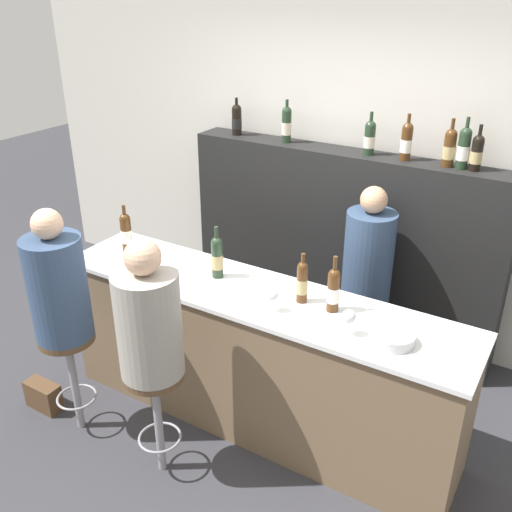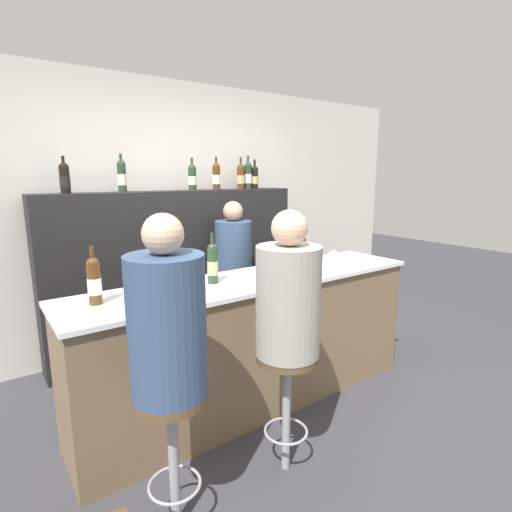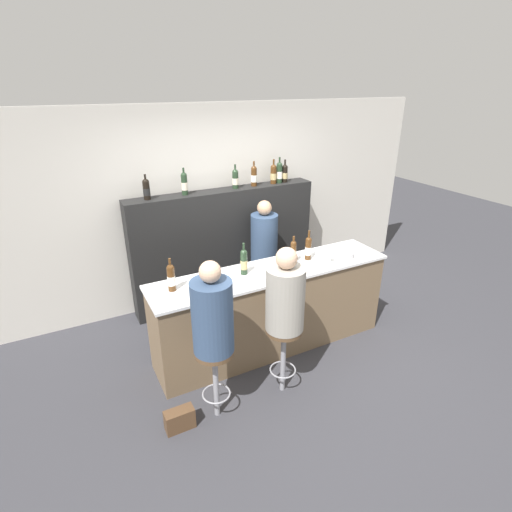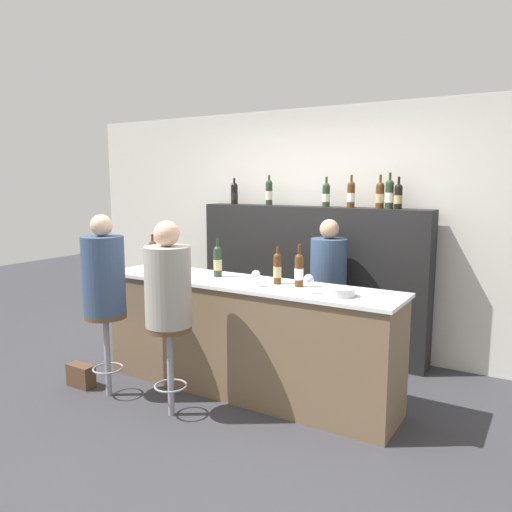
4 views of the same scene
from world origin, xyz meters
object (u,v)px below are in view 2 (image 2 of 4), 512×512
(wine_glass_0, at_px, (288,265))
(guest_seated_left, at_px, (167,320))
(wine_bottle_backbar_0, at_px, (65,178))
(wine_bottle_backbar_1, at_px, (122,176))
(wine_bottle_backbar_4, at_px, (241,176))
(wine_bottle_backbar_5, at_px, (248,175))
(metal_bowl, at_px, (348,260))
(guest_seated_right, at_px, (288,295))
(bar_stool_left, at_px, (172,425))
(wine_bottle_counter_0, at_px, (94,280))
(wine_bottle_counter_1, at_px, (213,263))
(wine_bottle_backbar_3, at_px, (216,176))
(bartender, at_px, (234,284))
(wine_bottle_backbar_2, at_px, (192,177))
(wine_bottle_backbar_6, at_px, (255,177))
(wine_glass_1, at_px, (333,256))
(wine_bottle_counter_2, at_px, (282,254))
(bar_stool_right, at_px, (287,381))
(wine_bottle_counter_3, at_px, (301,251))

(wine_glass_0, relative_size, guest_seated_left, 0.16)
(wine_bottle_backbar_0, xyz_separation_m, wine_bottle_backbar_1, (0.46, -0.00, 0.01))
(wine_bottle_backbar_4, bearing_deg, wine_bottle_backbar_5, 0.00)
(metal_bowl, xyz_separation_m, guest_seated_right, (-1.15, -0.59, 0.05))
(wine_bottle_backbar_1, relative_size, guest_seated_left, 0.39)
(wine_glass_0, distance_m, bar_stool_left, 1.38)
(guest_seated_left, bearing_deg, metal_bowl, 17.68)
(wine_bottle_counter_0, relative_size, wine_bottle_backbar_1, 1.03)
(wine_bottle_counter_1, distance_m, guest_seated_left, 0.97)
(wine_bottle_counter_0, height_order, metal_bowl, wine_bottle_counter_0)
(wine_bottle_backbar_0, bearing_deg, wine_bottle_backbar_3, 0.00)
(bartender, bearing_deg, wine_bottle_backbar_1, 156.04)
(wine_bottle_backbar_2, bearing_deg, wine_bottle_backbar_5, -0.00)
(wine_bottle_counter_0, xyz_separation_m, wine_bottle_backbar_6, (2.00, 1.23, 0.56))
(wine_glass_0, bearing_deg, wine_bottle_counter_1, 160.04)
(wine_bottle_backbar_0, distance_m, wine_glass_1, 2.23)
(wine_bottle_counter_2, height_order, metal_bowl, wine_bottle_counter_2)
(wine_bottle_counter_2, height_order, wine_bottle_backbar_0, wine_bottle_backbar_0)
(wine_bottle_backbar_5, xyz_separation_m, bar_stool_right, (-1.09, -1.96, -1.14))
(wine_bottle_counter_0, bearing_deg, wine_bottle_backbar_2, 44.38)
(wine_bottle_backbar_0, relative_size, wine_bottle_backbar_5, 0.86)
(wine_bottle_counter_3, xyz_separation_m, bar_stool_left, (-1.45, -0.72, -0.56))
(wine_glass_0, height_order, bar_stool_right, wine_glass_0)
(wine_bottle_backbar_6, relative_size, metal_bowl, 1.36)
(wine_bottle_backbar_3, relative_size, wine_bottle_backbar_5, 0.94)
(wine_bottle_counter_2, relative_size, wine_bottle_backbar_3, 0.97)
(wine_bottle_backbar_4, xyz_separation_m, wine_glass_0, (-0.54, -1.42, -0.61))
(wine_bottle_backbar_4, bearing_deg, wine_bottle_backbar_2, 180.00)
(wine_bottle_counter_3, xyz_separation_m, wine_bottle_backbar_3, (-0.04, 1.23, 0.57))
(wine_bottle_backbar_0, height_order, bar_stool_right, wine_bottle_backbar_0)
(wine_bottle_counter_3, height_order, bar_stool_right, wine_bottle_counter_3)
(wine_bottle_backbar_0, relative_size, bar_stool_left, 0.41)
(wine_bottle_counter_2, distance_m, guest_seated_right, 0.91)
(wine_bottle_backbar_1, height_order, bartender, wine_bottle_backbar_1)
(wine_bottle_backbar_2, distance_m, bartender, 1.11)
(wine_bottle_counter_0, bearing_deg, wine_bottle_counter_2, 0.00)
(wine_bottle_backbar_2, height_order, guest_seated_left, wine_bottle_backbar_2)
(wine_glass_1, height_order, metal_bowl, wine_glass_1)
(wine_bottle_counter_3, bearing_deg, wine_bottle_backbar_2, 104.19)
(metal_bowl, xyz_separation_m, bartender, (-0.51, 0.97, -0.34))
(wine_bottle_backbar_6, distance_m, bar_stool_right, 2.54)
(wine_glass_0, bearing_deg, guest_seated_right, -129.97)
(wine_bottle_counter_1, xyz_separation_m, wine_glass_1, (0.98, -0.18, -0.04))
(wine_bottle_counter_1, distance_m, wine_bottle_backbar_6, 1.83)
(wine_bottle_counter_0, relative_size, metal_bowl, 1.49)
(wine_bottle_backbar_1, xyz_separation_m, wine_bottle_backbar_4, (1.24, -0.00, -0.01))
(wine_bottle_backbar_2, distance_m, wine_bottle_backbar_3, 0.27)
(wine_bottle_backbar_3, distance_m, wine_bottle_backbar_4, 0.29)
(wine_bottle_backbar_4, height_order, bar_stool_left, wine_bottle_backbar_4)
(wine_bottle_backbar_4, bearing_deg, wine_bottle_counter_3, -101.51)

